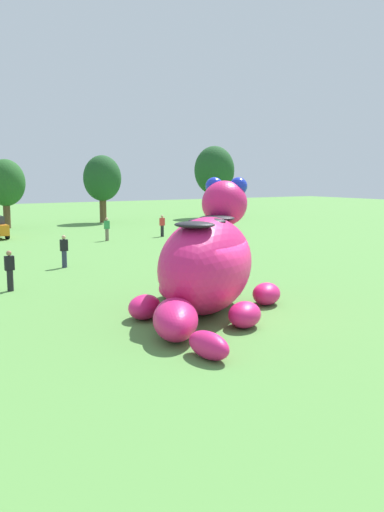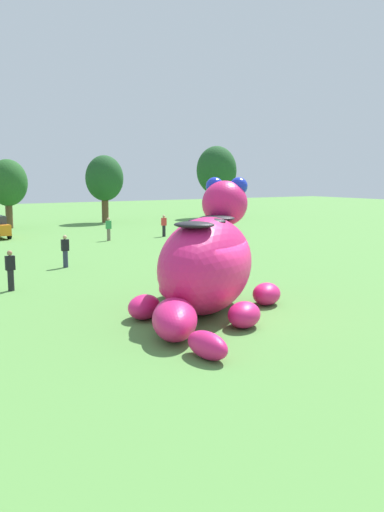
% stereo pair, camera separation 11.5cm
% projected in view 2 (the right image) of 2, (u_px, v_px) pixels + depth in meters
% --- Properties ---
extents(ground_plane, '(160.00, 160.00, 0.00)m').
position_uv_depth(ground_plane, '(228.00, 315.00, 18.88)').
color(ground_plane, '#568E42').
extents(giant_inflatable_creature, '(7.14, 8.40, 4.72)m').
position_uv_depth(giant_inflatable_creature, '(207.00, 263.00, 19.17)').
color(giant_inflatable_creature, '#E01E6B').
rests_on(giant_inflatable_creature, ground).
extents(tree_mid_left, '(3.53, 3.53, 6.26)m').
position_uv_depth(tree_mid_left, '(8.00, 183.00, 49.42)').
color(tree_mid_left, brown).
rests_on(tree_mid_left, ground).
extents(tree_centre_left, '(3.84, 3.84, 6.82)m').
position_uv_depth(tree_centre_left, '(104.00, 179.00, 55.50)').
color(tree_centre_left, brown).
rests_on(tree_centre_left, ground).
extents(tree_centre, '(4.56, 4.56, 8.10)m').
position_uv_depth(tree_centre, '(217.00, 171.00, 62.11)').
color(tree_centre, brown).
rests_on(tree_centre, ground).
extents(spectator_near_inflatable, '(0.38, 0.26, 1.71)m').
position_uv_depth(spectator_near_inflatable, '(65.00, 251.00, 28.56)').
color(spectator_near_inflatable, '#2D334C').
rests_on(spectator_near_inflatable, ground).
extents(spectator_mid_field, '(0.38, 0.26, 1.71)m').
position_uv_depth(spectator_mid_field, '(109.00, 229.00, 40.33)').
color(spectator_mid_field, '#726656').
rests_on(spectator_mid_field, ground).
extents(spectator_by_cars, '(0.38, 0.26, 1.71)m').
position_uv_depth(spectator_by_cars, '(10.00, 271.00, 22.75)').
color(spectator_by_cars, black).
rests_on(spectator_by_cars, ground).
extents(spectator_wandering, '(0.38, 0.26, 1.71)m').
position_uv_depth(spectator_wandering, '(164.00, 226.00, 43.00)').
color(spectator_wandering, black).
rests_on(spectator_wandering, ground).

